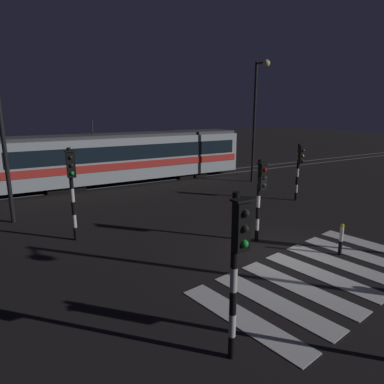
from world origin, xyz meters
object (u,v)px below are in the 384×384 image
at_px(traffic_light_median_centre, 261,189).
at_px(street_lamp_trackside_right, 257,108).
at_px(traffic_light_corner_near_left, 237,255).
at_px(traffic_light_corner_far_right, 299,164).
at_px(traffic_light_corner_far_left, 72,181).
at_px(bollard_island_edge, 341,239).
at_px(tram, 130,156).

relative_size(traffic_light_median_centre, street_lamp_trackside_right, 0.40).
relative_size(traffic_light_corner_near_left, street_lamp_trackside_right, 0.44).
xyz_separation_m(traffic_light_corner_near_left, traffic_light_corner_far_right, (10.31, 8.01, -0.24)).
xyz_separation_m(traffic_light_corner_far_left, street_lamp_trackside_right, (12.72, 4.80, 2.54)).
relative_size(traffic_light_corner_far_right, bollard_island_edge, 2.74).
bearing_deg(street_lamp_trackside_right, tram, 149.68).
bearing_deg(traffic_light_corner_far_right, traffic_light_median_centre, -148.87).
bearing_deg(bollard_island_edge, tram, 96.97).
xyz_separation_m(street_lamp_trackside_right, tram, (-7.14, 4.18, -3.09)).
distance_m(traffic_light_median_centre, bollard_island_edge, 3.17).
bearing_deg(traffic_light_corner_far_left, traffic_light_corner_far_right, -0.40).
distance_m(street_lamp_trackside_right, tram, 8.83).
xyz_separation_m(traffic_light_corner_far_right, tram, (-5.97, 9.05, -0.26)).
distance_m(traffic_light_corner_far_right, tram, 10.85).
distance_m(traffic_light_median_centre, street_lamp_trackside_right, 11.19).
xyz_separation_m(traffic_light_corner_near_left, traffic_light_median_centre, (4.58, 4.55, -0.22)).
relative_size(traffic_light_corner_near_left, traffic_light_median_centre, 1.11).
bearing_deg(tram, traffic_light_corner_far_left, -121.85).
relative_size(traffic_light_corner_far_left, street_lamp_trackside_right, 0.45).
distance_m(traffic_light_corner_near_left, traffic_light_corner_far_right, 13.06).
relative_size(traffic_light_corner_far_right, traffic_light_corner_far_left, 0.87).
bearing_deg(traffic_light_corner_far_right, street_lamp_trackside_right, 76.49).
xyz_separation_m(traffic_light_corner_far_right, bollard_island_edge, (-4.15, -5.78, -1.44)).
height_order(traffic_light_median_centre, tram, tram).
bearing_deg(street_lamp_trackside_right, traffic_light_corner_far_right, -103.51).
distance_m(traffic_light_corner_far_left, bollard_island_edge, 9.59).
distance_m(traffic_light_corner_far_right, traffic_light_median_centre, 6.70).
xyz_separation_m(traffic_light_corner_near_left, street_lamp_trackside_right, (11.49, 12.89, 2.59)).
xyz_separation_m(traffic_light_median_centre, tram, (-0.23, 12.52, -0.28)).
distance_m(traffic_light_corner_near_left, traffic_light_corner_far_left, 8.18).
bearing_deg(bollard_island_edge, street_lamp_trackside_right, 63.46).
bearing_deg(traffic_light_corner_near_left, traffic_light_median_centre, 44.81).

